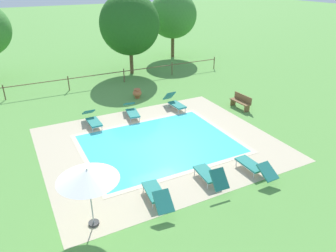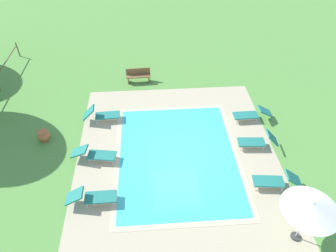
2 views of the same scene
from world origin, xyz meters
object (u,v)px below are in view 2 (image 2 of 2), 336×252
Objects in this scene: sun_lounger_north_far at (95,154)px; wooden_bench_lawn_side at (138,75)px; sun_lounger_south_mid at (257,141)px; sun_lounger_north_end at (251,114)px; sun_lounger_south_near_corner at (102,115)px; sun_lounger_north_mid at (275,181)px; sun_lounger_north_near_steps at (93,197)px; patio_umbrella_open_foreground at (311,207)px; terracotta_urn_near_fence at (44,136)px.

sun_lounger_north_far is 1.41× the size of wooden_bench_lawn_side.
sun_lounger_south_mid is 1.28× the size of wooden_bench_lawn_side.
sun_lounger_south_near_corner is at bearing 86.41° from sun_lounger_north_end.
sun_lounger_north_mid is 4.46m from sun_lounger_north_end.
patio_umbrella_open_foreground is (-2.09, -7.69, 1.63)m from sun_lounger_north_near_steps.
sun_lounger_south_mid is 5.04m from patio_umbrella_open_foreground.
sun_lounger_north_near_steps is 1.06× the size of sun_lounger_south_mid.
sun_lounger_south_near_corner is 10.81m from patio_umbrella_open_foreground.
wooden_bench_lawn_side is at bearing -11.56° from sun_lounger_north_near_steps.
sun_lounger_north_far is at bearing 60.31° from patio_umbrella_open_foreground.
patio_umbrella_open_foreground reaches higher than sun_lounger_north_mid.
sun_lounger_north_mid is 3.25× the size of terracotta_urn_near_fence.
sun_lounger_north_far is 1.04× the size of sun_lounger_north_end.
patio_umbrella_open_foreground reaches higher than sun_lounger_north_end.
terracotta_urn_near_fence is at bearing 94.77° from sun_lounger_north_end.
sun_lounger_north_near_steps is 1.35× the size of wooden_bench_lawn_side.
terracotta_urn_near_fence is (3.57, 10.50, -0.03)m from sun_lounger_north_mid.
sun_lounger_south_mid is at bearing -70.42° from sun_lounger_north_near_steps.
wooden_bench_lawn_side is (6.51, -1.99, 0.11)m from sun_lounger_north_far.
terracotta_urn_near_fence is (-5.05, 4.67, -0.12)m from wooden_bench_lawn_side.
patio_umbrella_open_foreground is at bearing -179.05° from sun_lounger_north_mid.
sun_lounger_north_mid is 0.96× the size of sun_lounger_north_far.
patio_umbrella_open_foreground reaches higher than sun_lounger_south_mid.
wooden_bench_lawn_side reaches higher than sun_lounger_north_far.
sun_lounger_south_near_corner reaches higher than sun_lounger_north_mid.
sun_lounger_north_near_steps is 1.00× the size of sun_lounger_north_mid.
wooden_bench_lawn_side is (8.90, -1.82, 0.11)m from sun_lounger_north_near_steps.
sun_lounger_north_mid is at bearing 177.62° from sun_lounger_north_end.
sun_lounger_north_far is 1.09× the size of sun_lounger_south_near_corner.
sun_lounger_south_near_corner is (5.24, 0.09, 0.02)m from sun_lounger_north_near_steps.
terracotta_urn_near_fence is at bearing 61.44° from sun_lounger_north_far.
patio_umbrella_open_foreground is (-4.78, -0.13, 1.60)m from sun_lounger_south_mid.
sun_lounger_north_mid is 1.05× the size of sun_lounger_south_near_corner.
sun_lounger_north_far is 8.34m from sun_lounger_north_end.
wooden_bench_lawn_side is 2.40× the size of terracotta_urn_near_fence.
sun_lounger_north_end is (4.46, -0.19, -0.01)m from sun_lounger_north_mid.
sun_lounger_north_near_steps reaches higher than sun_lounger_north_far.
sun_lounger_south_near_corner is at bearing 152.37° from wooden_bench_lawn_side.
terracotta_urn_near_fence is at bearing 36.53° from sun_lounger_north_near_steps.
sun_lounger_south_mid is (-2.55, -7.65, 0.00)m from sun_lounger_south_near_corner.
sun_lounger_north_far is (2.39, 0.17, -0.01)m from sun_lounger_north_near_steps.
sun_lounger_south_near_corner is at bearing 1.02° from sun_lounger_north_near_steps.
sun_lounger_north_end is 7.03m from patio_umbrella_open_foreground.
sun_lounger_north_near_steps is at bearing 109.58° from sun_lounger_south_mid.
sun_lounger_south_near_corner is (2.85, -0.07, 0.03)m from sun_lounger_north_far.
sun_lounger_north_far is (2.10, 7.81, -0.02)m from sun_lounger_north_mid.
sun_lounger_north_mid is at bearing -105.07° from sun_lounger_north_far.
wooden_bench_lawn_side is (6.21, 5.74, 0.08)m from sun_lounger_south_mid.
wooden_bench_lawn_side is (10.99, 5.87, -1.52)m from patio_umbrella_open_foreground.
terracotta_urn_near_fence is (5.94, 10.54, -1.64)m from patio_umbrella_open_foreground.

